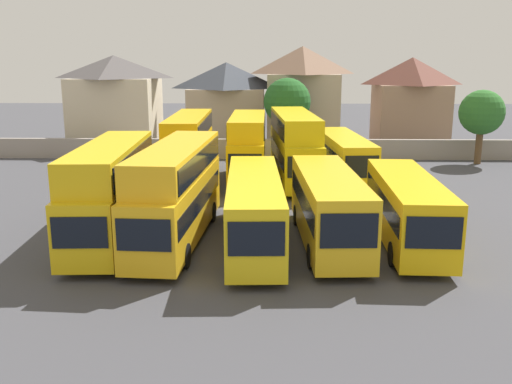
% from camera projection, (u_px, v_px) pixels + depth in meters
% --- Properties ---
extents(ground, '(140.00, 140.00, 0.00)m').
position_uv_depth(ground, '(260.00, 172.00, 45.44)').
color(ground, '#424247').
extents(depot_boundary_wall, '(56.00, 0.50, 1.80)m').
position_uv_depth(depot_boundary_wall, '(262.00, 149.00, 51.06)').
color(depot_boundary_wall, gray).
rests_on(depot_boundary_wall, ground).
extents(bus_1, '(3.10, 11.32, 4.81)m').
position_uv_depth(bus_1, '(111.00, 187.00, 27.84)').
color(bus_1, gold).
rests_on(bus_1, ground).
extents(bus_2, '(3.20, 11.85, 4.80)m').
position_uv_depth(bus_2, '(177.00, 188.00, 27.71)').
color(bus_2, gold).
rests_on(bus_2, ground).
extents(bus_3, '(2.98, 12.01, 3.39)m').
position_uv_depth(bus_3, '(254.00, 206.00, 27.24)').
color(bus_3, yellow).
rests_on(bus_3, ground).
extents(bus_4, '(3.12, 10.78, 3.52)m').
position_uv_depth(bus_4, '(328.00, 204.00, 27.36)').
color(bus_4, gold).
rests_on(bus_4, ground).
extents(bus_5, '(2.88, 10.55, 3.30)m').
position_uv_depth(bus_5, '(407.00, 206.00, 27.44)').
color(bus_5, yellow).
rests_on(bus_5, ground).
extents(bus_6, '(2.72, 11.54, 4.89)m').
position_uv_depth(bus_6, '(189.00, 145.00, 41.05)').
color(bus_6, '#F2AE0C').
rests_on(bus_6, ground).
extents(bus_7, '(2.56, 10.08, 4.90)m').
position_uv_depth(bus_7, '(248.00, 145.00, 40.89)').
color(bus_7, yellow).
rests_on(bus_7, ground).
extents(bus_8, '(3.46, 11.93, 5.06)m').
position_uv_depth(bus_8, '(295.00, 144.00, 41.08)').
color(bus_8, yellow).
rests_on(bus_8, ground).
extents(bus_9, '(3.24, 11.09, 3.50)m').
position_uv_depth(bus_9, '(344.00, 157.00, 40.56)').
color(bus_9, yellow).
rests_on(bus_9, ground).
extents(house_terrace_left, '(8.68, 7.93, 9.20)m').
position_uv_depth(house_terrace_left, '(116.00, 101.00, 57.76)').
color(house_terrace_left, beige).
rests_on(house_terrace_left, ground).
extents(house_terrace_centre, '(8.19, 6.39, 8.51)m').
position_uv_depth(house_terrace_centre, '(227.00, 103.00, 59.09)').
color(house_terrace_centre, tan).
rests_on(house_terrace_centre, ground).
extents(house_terrace_right, '(7.53, 7.79, 10.11)m').
position_uv_depth(house_terrace_right, '(302.00, 96.00, 58.11)').
color(house_terrace_right, tan).
rests_on(house_terrace_right, ground).
extents(house_terrace_far_right, '(7.39, 6.48, 9.00)m').
position_uv_depth(house_terrace_far_right, '(410.00, 101.00, 58.01)').
color(house_terrace_far_right, '#9E7A60').
rests_on(house_terrace_far_right, ground).
extents(tree_left_of_lot, '(3.80, 3.80, 6.34)m').
position_uv_depth(tree_left_of_lot, '(482.00, 113.00, 47.87)').
color(tree_left_of_lot, brown).
rests_on(tree_left_of_lot, ground).
extents(tree_behind_wall, '(4.40, 4.40, 7.16)m').
position_uv_depth(tree_behind_wall, '(287.00, 102.00, 52.50)').
color(tree_behind_wall, brown).
rests_on(tree_behind_wall, ground).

